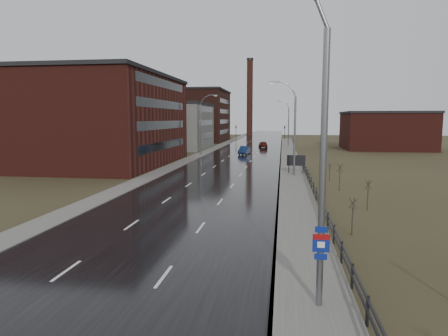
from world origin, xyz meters
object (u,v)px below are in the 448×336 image
(car_near, at_px, (245,150))
(car_far, at_px, (263,145))
(streetlight_main, at_px, (314,145))
(billboard, at_px, (296,161))

(car_near, height_order, car_far, car_far)
(streetlight_main, relative_size, billboard, 5.06)
(streetlight_main, xyz_separation_m, car_near, (-8.35, 62.39, -5.28))
(streetlight_main, xyz_separation_m, car_far, (-5.63, 80.08, -5.27))
(billboard, height_order, car_far, billboard)
(billboard, relative_size, car_far, 0.51)
(car_near, bearing_deg, billboard, -65.14)
(streetlight_main, height_order, billboard, streetlight_main)
(billboard, bearing_deg, car_near, 108.99)
(streetlight_main, distance_m, billboard, 36.58)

